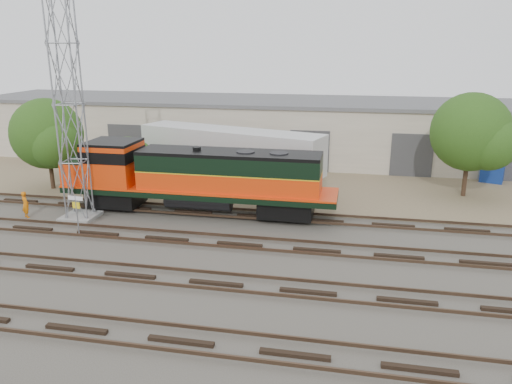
% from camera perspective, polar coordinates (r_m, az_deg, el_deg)
% --- Properties ---
extents(ground, '(140.00, 140.00, 0.00)m').
position_cam_1_polar(ground, '(24.71, -2.68, -7.44)').
color(ground, '#47423A').
rests_on(ground, ground).
extents(dirt_strip, '(80.00, 16.00, 0.02)m').
position_cam_1_polar(dirt_strip, '(38.64, 2.68, 1.45)').
color(dirt_strip, '#726047').
rests_on(dirt_strip, ground).
extents(tracks, '(80.00, 20.40, 0.28)m').
position_cam_1_polar(tracks, '(22.06, -4.59, -10.34)').
color(tracks, black).
rests_on(tracks, ground).
extents(warehouse, '(58.40, 10.40, 5.30)m').
position_cam_1_polar(warehouse, '(45.81, 4.31, 7.18)').
color(warehouse, beige).
rests_on(warehouse, ground).
extents(locomotive, '(16.92, 2.97, 4.07)m').
position_cam_1_polar(locomotive, '(30.45, -7.21, 1.75)').
color(locomotive, black).
rests_on(locomotive, tracks).
extents(signal_tower, '(1.98, 1.98, 13.41)m').
position_cam_1_polar(signal_tower, '(30.45, -20.55, 8.91)').
color(signal_tower, gray).
rests_on(signal_tower, ground).
extents(sign_post, '(0.91, 0.14, 2.22)m').
position_cam_1_polar(sign_post, '(28.73, -19.84, -1.65)').
color(sign_post, gray).
rests_on(sign_post, ground).
extents(worker, '(0.71, 0.63, 1.62)m').
position_cam_1_polar(worker, '(32.98, -24.85, -1.30)').
color(worker, orange).
rests_on(worker, ground).
extents(semi_trailer, '(14.06, 6.68, 4.26)m').
position_cam_1_polar(semi_trailer, '(35.77, -2.54, 4.63)').
color(semi_trailer, silver).
rests_on(semi_trailer, ground).
extents(dumpster_blue, '(2.00, 1.93, 1.50)m').
position_cam_1_polar(dumpster_blue, '(41.89, 25.39, 2.08)').
color(dumpster_blue, navy).
rests_on(dumpster_blue, ground).
extents(tree_west, '(5.21, 4.97, 6.50)m').
position_cam_1_polar(tree_west, '(37.97, -22.60, 5.92)').
color(tree_west, '#382619').
rests_on(tree_west, ground).
extents(tree_mid, '(4.25, 4.05, 4.05)m').
position_cam_1_polar(tree_mid, '(36.54, -14.20, 2.78)').
color(tree_mid, '#382619').
rests_on(tree_mid, ground).
extents(tree_east, '(5.50, 5.24, 7.07)m').
position_cam_1_polar(tree_east, '(36.19, 23.78, 6.02)').
color(tree_east, '#382619').
rests_on(tree_east, ground).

